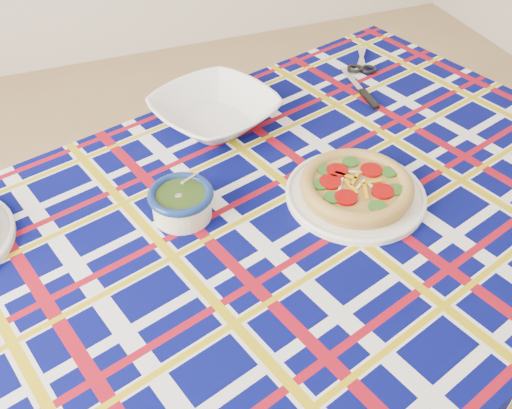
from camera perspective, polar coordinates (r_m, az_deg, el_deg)
name	(u,v)px	position (r m, az deg, el deg)	size (l,w,h in m)	color
floor	(252,345)	(1.79, -0.43, -13.83)	(4.00, 4.00, 0.00)	#9E7D51
dining_table	(282,246)	(1.16, 2.65, -4.15)	(1.75, 1.37, 0.72)	brown
tablecloth	(283,238)	(1.14, 2.68, -3.32)	(1.56, 0.99, 0.10)	#04074C
main_focaccia_plate	(357,186)	(1.15, 10.02, 1.79)	(0.29, 0.29, 0.06)	#A7813B
pesto_bowl	(181,201)	(1.09, -7.47, 0.37)	(0.13, 0.13, 0.07)	black
serving_bowl	(215,111)	(1.35, -4.15, 9.28)	(0.27, 0.27, 0.07)	white
table_knife	(353,80)	(1.54, 9.67, 12.16)	(0.22, 0.02, 0.01)	silver
kitchen_scissors	(362,57)	(1.66, 10.54, 14.31)	(0.17, 0.08, 0.01)	silver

